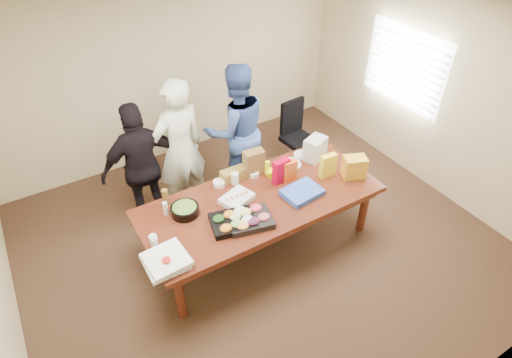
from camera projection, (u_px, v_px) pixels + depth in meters
floor at (260, 244)px, 5.41m from camera, size 5.50×5.00×0.02m
ceiling at (262, 28)px, 3.72m from camera, size 5.50×5.00×0.02m
wall_back at (171, 71)px, 6.24m from camera, size 5.50×0.04×2.70m
wall_front at (456, 340)px, 2.89m from camera, size 5.50×0.04×2.70m
wall_right at (437, 94)px, 5.68m from camera, size 0.04×5.00×2.70m
window_panel at (404, 68)px, 5.98m from camera, size 0.03×1.40×1.10m
window_blinds at (402, 68)px, 5.96m from camera, size 0.04×1.36×1.00m
conference_table at (260, 222)px, 5.17m from camera, size 2.80×1.20×0.75m
office_chair at (298, 137)px, 6.44m from camera, size 0.55×0.55×0.98m
person_center at (180, 150)px, 5.34m from camera, size 0.77×0.57×1.92m
person_right at (236, 130)px, 5.76m from camera, size 0.99×0.82×1.87m
person_left at (143, 167)px, 5.23m from camera, size 1.02×0.43×1.73m
veggie_tray at (233, 222)px, 4.58m from camera, size 0.54×0.47×0.07m
fruit_tray at (250, 220)px, 4.61m from camera, size 0.54×0.47×0.07m
sheet_cake at (237, 199)px, 4.89m from camera, size 0.42×0.37×0.06m
salad_bowl at (185, 210)px, 4.71m from camera, size 0.38×0.38×0.10m
chip_bag_blue at (302, 192)px, 4.97m from camera, size 0.47×0.37×0.07m
chip_bag_red at (281, 171)px, 5.09m from camera, size 0.22×0.11×0.31m
chip_bag_yellow at (328, 166)px, 5.18m from camera, size 0.21×0.09×0.30m
chip_bag_orange at (289, 171)px, 5.13m from camera, size 0.18×0.10×0.27m
mayo_jar at (235, 178)px, 5.11m from camera, size 0.11×0.11×0.14m
mustard_bottle at (267, 168)px, 5.25m from camera, size 0.07×0.07×0.18m
dressing_bottle at (166, 197)px, 4.79m from camera, size 0.08×0.08×0.22m
ranch_bottle at (165, 208)px, 4.68m from camera, size 0.07×0.07×0.17m
banana_bunch at (275, 172)px, 5.27m from camera, size 0.24×0.19×0.07m
bread_loaf at (234, 174)px, 5.19m from camera, size 0.33×0.14×0.13m
kraft_bag at (254, 163)px, 5.21m from camera, size 0.26×0.16×0.33m
red_cup at (167, 264)px, 4.11m from camera, size 0.10×0.10×0.11m
clear_cup_a at (154, 242)px, 4.34m from camera, size 0.09×0.09×0.10m
clear_cup_b at (153, 240)px, 4.35m from camera, size 0.10×0.10×0.11m
pizza_box_lower at (165, 262)px, 4.16m from camera, size 0.40×0.40×0.05m
pizza_box_upper at (167, 259)px, 4.13m from camera, size 0.42×0.42×0.05m
plate_a at (290, 164)px, 5.45m from camera, size 0.30×0.30×0.02m
plate_b at (302, 155)px, 5.61m from camera, size 0.25×0.25×0.01m
dip_bowl_a at (253, 173)px, 5.26m from camera, size 0.16×0.16×0.06m
dip_bowl_b at (219, 183)px, 5.11m from camera, size 0.15×0.15×0.06m
grocery_bag_white at (315, 149)px, 5.47m from camera, size 0.33×0.29×0.30m
grocery_bag_yellow at (354, 167)px, 5.19m from camera, size 0.32×0.28×0.27m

